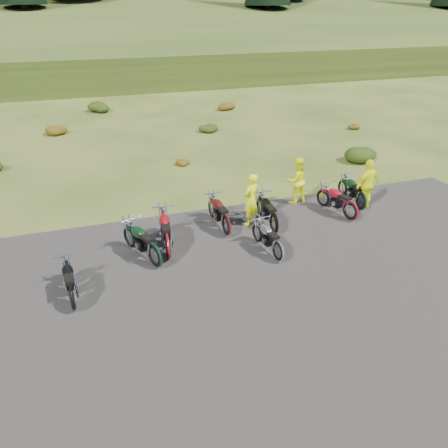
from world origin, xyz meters
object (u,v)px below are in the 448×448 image
object	(u,v)px
motorcycle_0	(74,309)
motorcycle_7	(360,210)
person_middle	(251,200)
motorcycle_3	(277,261)

from	to	relation	value
motorcycle_0	motorcycle_7	size ratio (longest dim) A/B	0.95
person_middle	motorcycle_3	bearing A→B (deg)	55.76
motorcycle_0	motorcycle_3	xyz separation A→B (m)	(6.02, 0.49, 0.00)
motorcycle_3	motorcycle_7	size ratio (longest dim) A/B	0.95
motorcycle_0	motorcycle_7	bearing A→B (deg)	-78.60
motorcycle_0	person_middle	xyz separation A→B (m)	(6.12, 3.06, 0.94)
motorcycle_3	motorcycle_7	bearing A→B (deg)	-69.41
motorcycle_0	motorcycle_7	xyz separation A→B (m)	(10.54, 2.85, 0.00)
motorcycle_3	person_middle	bearing A→B (deg)	-9.15
motorcycle_0	motorcycle_7	world-z (taller)	motorcycle_7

